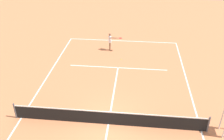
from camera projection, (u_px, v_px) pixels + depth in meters
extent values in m
plane|color=#D37A4C|center=(108.00, 124.00, 14.76)|extent=(60.00, 60.00, 0.00)
cube|color=white|center=(123.00, 41.00, 25.43)|extent=(10.79, 0.10, 0.01)
cube|color=white|center=(201.00, 131.00, 14.28)|extent=(0.10, 24.84, 0.01)
cube|color=white|center=(21.00, 118.00, 15.25)|extent=(0.10, 24.84, 0.01)
cube|color=white|center=(118.00, 68.00, 20.63)|extent=(8.09, 0.10, 0.01)
cube|color=white|center=(108.00, 124.00, 14.76)|extent=(0.10, 13.66, 0.01)
cylinder|color=#4C4C51|center=(208.00, 124.00, 13.98)|extent=(0.10, 0.10, 1.07)
cylinder|color=#4C4C51|center=(15.00, 111.00, 15.01)|extent=(0.10, 0.10, 1.07)
cube|color=black|center=(108.00, 118.00, 14.54)|extent=(11.39, 0.03, 0.91)
cube|color=white|center=(108.00, 112.00, 14.30)|extent=(11.39, 0.04, 0.06)
cylinder|color=brown|center=(110.00, 46.00, 23.42)|extent=(0.12, 0.12, 0.79)
cylinder|color=brown|center=(110.00, 47.00, 23.24)|extent=(0.12, 0.12, 0.79)
cylinder|color=white|center=(110.00, 39.00, 22.97)|extent=(0.28, 0.28, 0.62)
sphere|color=brown|center=(110.00, 35.00, 22.73)|extent=(0.22, 0.22, 0.22)
cylinder|color=brown|center=(110.00, 38.00, 23.12)|extent=(0.09, 0.09, 0.55)
cylinder|color=brown|center=(113.00, 38.00, 22.68)|extent=(0.55, 0.11, 0.09)
cylinder|color=black|center=(117.00, 38.00, 22.66)|extent=(0.26, 0.05, 0.04)
ellipsoid|color=red|center=(120.00, 38.00, 22.64)|extent=(0.33, 0.29, 0.04)
sphere|color=#CCE033|center=(121.00, 59.00, 21.86)|extent=(0.07, 0.07, 0.07)
cylinder|color=silver|center=(222.00, 119.00, 14.05)|extent=(0.07, 0.07, 1.55)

